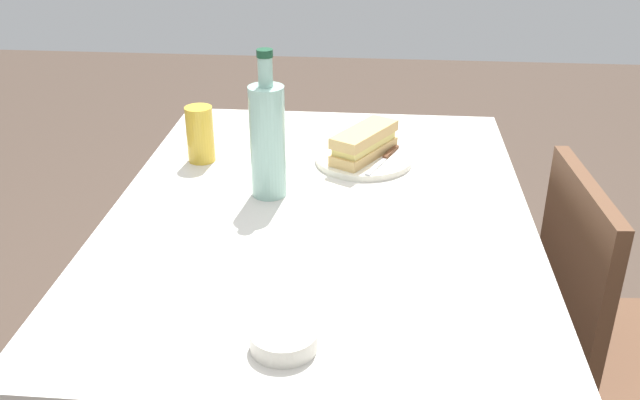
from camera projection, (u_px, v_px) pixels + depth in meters
name	position (u px, v px, depth m)	size (l,w,h in m)	color
dining_table	(320.00, 258.00, 1.51)	(1.18, 0.85, 0.78)	beige
chair_far	(608.00, 338.00, 1.53)	(0.43, 0.43, 0.86)	brown
plate_near	(364.00, 159.00, 1.67)	(0.23, 0.23, 0.01)	silver
baguette_sandwich_near	(364.00, 143.00, 1.65)	(0.20, 0.16, 0.07)	tan
knife_near	(384.00, 158.00, 1.65)	(0.17, 0.08, 0.01)	silver
water_bottle	(268.00, 139.00, 1.47)	(0.07, 0.07, 0.31)	#99C6B7
beer_glass	(200.00, 134.00, 1.65)	(0.06, 0.06, 0.13)	gold
olive_bowl	(284.00, 339.00, 1.05)	(0.10, 0.10, 0.03)	silver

